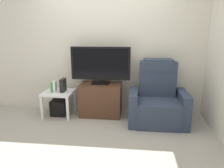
{
  "coord_description": "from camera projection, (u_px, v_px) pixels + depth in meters",
  "views": [
    {
      "loc": [
        0.58,
        -2.94,
        1.59
      ],
      "look_at": [
        0.2,
        0.5,
        0.7
      ],
      "focal_mm": 34.47,
      "sensor_mm": 36.0,
      "label": 1
    }
  ],
  "objects": [
    {
      "name": "ground_plane",
      "position": [
        95.0,
        136.0,
        3.29
      ],
      "size": [
        6.4,
        6.4,
        0.0
      ],
      "primitive_type": "plane",
      "color": "#9E998E"
    },
    {
      "name": "wall_back",
      "position": [
        105.0,
        45.0,
        4.05
      ],
      "size": [
        6.4,
        0.06,
        2.6
      ],
      "primitive_type": "cube",
      "color": "beige",
      "rests_on": "ground"
    },
    {
      "name": "tv_stand",
      "position": [
        101.0,
        100.0,
        4.03
      ],
      "size": [
        0.76,
        0.45,
        0.61
      ],
      "color": "#4C2D1E",
      "rests_on": "ground"
    },
    {
      "name": "television",
      "position": [
        100.0,
        65.0,
        3.88
      ],
      "size": [
        1.08,
        0.2,
        0.68
      ],
      "color": "black",
      "rests_on": "tv_stand"
    },
    {
      "name": "recliner_armchair",
      "position": [
        158.0,
        101.0,
        3.73
      ],
      "size": [
        0.98,
        0.78,
        1.08
      ],
      "rotation": [
        0.0,
        0.0,
        0.01
      ],
      "color": "#2D384C",
      "rests_on": "ground"
    },
    {
      "name": "side_table",
      "position": [
        59.0,
        95.0,
        4.02
      ],
      "size": [
        0.54,
        0.54,
        0.46
      ],
      "color": "white",
      "rests_on": "ground"
    },
    {
      "name": "subwoofer_box",
      "position": [
        60.0,
        107.0,
        4.08
      ],
      "size": [
        0.29,
        0.29,
        0.29
      ],
      "primitive_type": "cube",
      "color": "black",
      "rests_on": "ground"
    },
    {
      "name": "book_leftmost",
      "position": [
        53.0,
        87.0,
        3.98
      ],
      "size": [
        0.04,
        0.11,
        0.18
      ],
      "primitive_type": "cube",
      "color": "#388C4C",
      "rests_on": "side_table"
    },
    {
      "name": "book_middle",
      "position": [
        55.0,
        86.0,
        3.97
      ],
      "size": [
        0.04,
        0.11,
        0.21
      ],
      "primitive_type": "cube",
      "color": "white",
      "rests_on": "side_table"
    },
    {
      "name": "game_console",
      "position": [
        63.0,
        85.0,
        3.98
      ],
      "size": [
        0.07,
        0.2,
        0.24
      ],
      "primitive_type": "cube",
      "color": "black",
      "rests_on": "side_table"
    }
  ]
}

